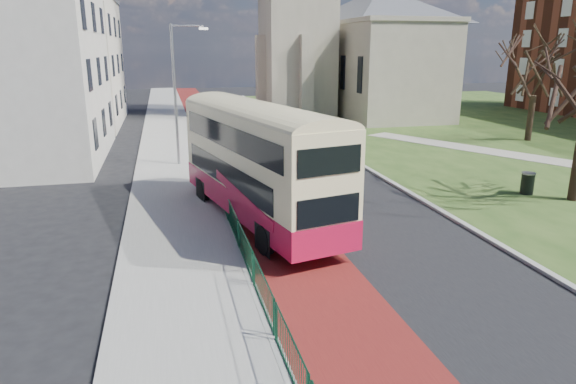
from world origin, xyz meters
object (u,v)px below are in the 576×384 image
object	(u,v)px
bus	(257,158)
litter_bin	(527,183)
winter_tree_far	(538,59)
streetlamp	(177,88)

from	to	relation	value
bus	litter_bin	bearing A→B (deg)	-9.36
bus	winter_tree_far	distance (m)	27.23
streetlamp	bus	bearing A→B (deg)	-76.80
streetlamp	winter_tree_far	xyz separation A→B (m)	(25.94, 2.46, 1.46)
bus	streetlamp	bearing A→B (deg)	90.36
streetlamp	winter_tree_far	distance (m)	26.10
streetlamp	bus	xyz separation A→B (m)	(2.62, -11.18, -1.96)
winter_tree_far	litter_bin	size ratio (longest dim) A/B	8.31
streetlamp	litter_bin	world-z (taller)	streetlamp
streetlamp	winter_tree_far	bearing A→B (deg)	5.41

